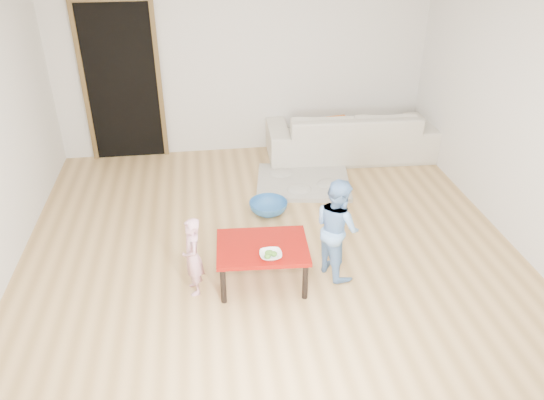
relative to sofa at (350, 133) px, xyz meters
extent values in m
cube|color=#A47D46|center=(-1.40, -2.05, -0.33)|extent=(5.00, 5.00, 0.01)
cube|color=silver|center=(-1.40, 0.45, 0.97)|extent=(5.00, 0.02, 2.60)
cube|color=silver|center=(1.10, -2.05, 0.97)|extent=(0.02, 5.00, 2.60)
imported|color=beige|center=(0.00, 0.00, 0.00)|extent=(2.29, 0.98, 0.66)
cube|color=#CF6117|center=(-0.28, -0.15, 0.17)|extent=(0.56, 0.52, 0.13)
imported|color=white|center=(-1.50, -2.83, 0.10)|extent=(0.19, 0.19, 0.05)
imported|color=#CF5E7F|center=(-2.17, -2.68, 0.05)|extent=(0.22, 0.30, 0.75)
imported|color=#64A2E7|center=(-0.84, -2.57, 0.16)|extent=(0.52, 0.58, 0.98)
imported|color=#2C66A6|center=(-1.32, -1.39, -0.26)|extent=(0.44, 0.44, 0.14)
camera|label=1|loc=(-2.01, -6.56, 2.79)|focal=35.00mm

